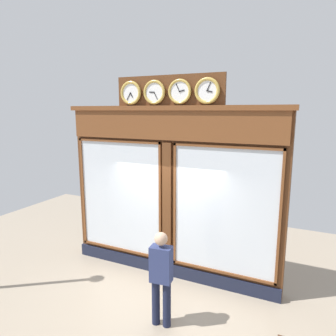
{
  "coord_description": "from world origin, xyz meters",
  "views": [
    {
      "loc": [
        -2.71,
        5.75,
        3.65
      ],
      "look_at": [
        0.0,
        0.0,
        2.45
      ],
      "focal_mm": 32.7,
      "sensor_mm": 36.0,
      "label": 1
    }
  ],
  "objects": [
    {
      "name": "shop_facade",
      "position": [
        -0.0,
        -0.12,
        1.93
      ],
      "size": [
        4.94,
        0.42,
        4.36
      ],
      "color": "#5B3319",
      "rests_on": "ground_plane"
    },
    {
      "name": "pedestrian",
      "position": [
        -0.6,
        1.54,
        0.93
      ],
      "size": [
        0.38,
        0.26,
        1.69
      ],
      "color": "#191E38",
      "rests_on": "ground_plane"
    }
  ]
}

